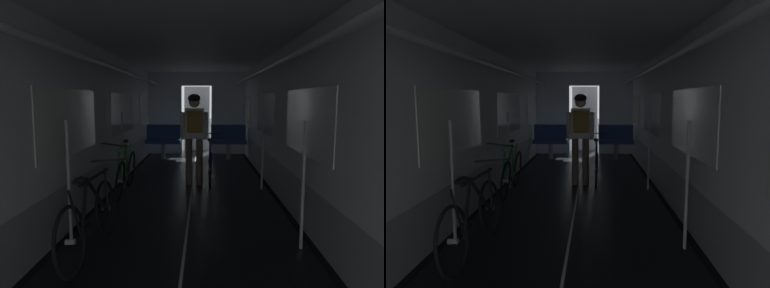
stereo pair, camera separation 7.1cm
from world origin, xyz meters
TOP-DOWN VIEW (x-y plane):
  - train_car_shell at (-0.00, 3.60)m, footprint 3.14×12.34m
  - bench_seat_far_left at (-0.90, 8.07)m, footprint 0.98×0.51m
  - bench_seat_far_right at (0.90, 8.07)m, footprint 0.98×0.51m
  - bicycle_black at (-0.98, 1.90)m, footprint 0.44×1.69m
  - bicycle_green at (-1.14, 4.34)m, footprint 0.44×1.69m
  - person_cyclist_aisle at (0.03, 5.01)m, footprint 0.54×0.41m
  - bicycle_blue_in_aisle at (0.34, 5.27)m, footprint 0.44×1.69m

SIDE VIEW (x-z plane):
  - bicycle_green at x=-1.14m, z-range -0.10..0.86m
  - bicycle_black at x=-0.98m, z-range -0.09..0.86m
  - bicycle_blue_in_aisle at x=0.34m, z-range -0.08..0.85m
  - bench_seat_far_left at x=-0.90m, z-range 0.09..1.04m
  - bench_seat_far_right at x=0.90m, z-range 0.09..1.04m
  - person_cyclist_aisle at x=0.03m, z-range 0.21..1.94m
  - train_car_shell at x=0.00m, z-range 0.41..2.98m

